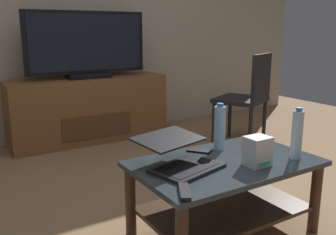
{
  "coord_description": "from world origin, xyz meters",
  "views": [
    {
      "loc": [
        -1.17,
        -1.72,
        1.13
      ],
      "look_at": [
        0.04,
        0.25,
        0.58
      ],
      "focal_mm": 39.64,
      "sensor_mm": 36.0,
      "label": 1
    }
  ],
  "objects_px": {
    "cell_phone": "(199,150)",
    "television": "(87,46)",
    "media_cabinet": "(90,109)",
    "water_bottle_near": "(297,134)",
    "dining_chair": "(248,94)",
    "water_bottle_far": "(220,128)",
    "laptop": "(179,156)",
    "tv_remote": "(185,192)",
    "router_box": "(257,151)",
    "coffee_table": "(224,184)"
  },
  "relations": [
    {
      "from": "dining_chair",
      "to": "water_bottle_near",
      "type": "relative_size",
      "value": 3.16
    },
    {
      "from": "coffee_table",
      "to": "tv_remote",
      "type": "relative_size",
      "value": 6.27
    },
    {
      "from": "router_box",
      "to": "laptop",
      "type": "bearing_deg",
      "value": 151.85
    },
    {
      "from": "coffee_table",
      "to": "router_box",
      "type": "height_order",
      "value": "router_box"
    },
    {
      "from": "laptop",
      "to": "water_bottle_near",
      "type": "relative_size",
      "value": 1.56
    },
    {
      "from": "laptop",
      "to": "cell_phone",
      "type": "height_order",
      "value": "laptop"
    },
    {
      "from": "media_cabinet",
      "to": "water_bottle_near",
      "type": "bearing_deg",
      "value": -81.14
    },
    {
      "from": "television",
      "to": "dining_chair",
      "type": "bearing_deg",
      "value": -37.7
    },
    {
      "from": "media_cabinet",
      "to": "router_box",
      "type": "distance_m",
      "value": 2.29
    },
    {
      "from": "dining_chair",
      "to": "tv_remote",
      "type": "relative_size",
      "value": 5.69
    },
    {
      "from": "router_box",
      "to": "tv_remote",
      "type": "distance_m",
      "value": 0.53
    },
    {
      "from": "laptop",
      "to": "water_bottle_far",
      "type": "relative_size",
      "value": 1.6
    },
    {
      "from": "media_cabinet",
      "to": "water_bottle_near",
      "type": "xyz_separation_m",
      "value": [
        0.36,
        -2.31,
        0.24
      ]
    },
    {
      "from": "laptop",
      "to": "water_bottle_far",
      "type": "height_order",
      "value": "water_bottle_far"
    },
    {
      "from": "media_cabinet",
      "to": "router_box",
      "type": "height_order",
      "value": "media_cabinet"
    },
    {
      "from": "tv_remote",
      "to": "television",
      "type": "bearing_deg",
      "value": 108.85
    },
    {
      "from": "cell_phone",
      "to": "tv_remote",
      "type": "distance_m",
      "value": 0.59
    },
    {
      "from": "router_box",
      "to": "water_bottle_far",
      "type": "xyz_separation_m",
      "value": [
        0.0,
        0.32,
        0.05
      ]
    },
    {
      "from": "television",
      "to": "tv_remote",
      "type": "bearing_deg",
      "value": -100.25
    },
    {
      "from": "media_cabinet",
      "to": "television",
      "type": "relative_size",
      "value": 1.31
    },
    {
      "from": "television",
      "to": "router_box",
      "type": "bearing_deg",
      "value": -87.56
    },
    {
      "from": "water_bottle_far",
      "to": "cell_phone",
      "type": "distance_m",
      "value": 0.18
    },
    {
      "from": "laptop",
      "to": "water_bottle_near",
      "type": "bearing_deg",
      "value": -19.69
    },
    {
      "from": "water_bottle_near",
      "to": "water_bottle_far",
      "type": "bearing_deg",
      "value": 126.9
    },
    {
      "from": "router_box",
      "to": "tv_remote",
      "type": "xyz_separation_m",
      "value": [
        -0.52,
        -0.09,
        -0.07
      ]
    },
    {
      "from": "television",
      "to": "cell_phone",
      "type": "bearing_deg",
      "value": -90.69
    },
    {
      "from": "television",
      "to": "laptop",
      "type": "distance_m",
      "value": 2.13
    },
    {
      "from": "dining_chair",
      "to": "router_box",
      "type": "distance_m",
      "value": 1.73
    },
    {
      "from": "dining_chair",
      "to": "cell_phone",
      "type": "xyz_separation_m",
      "value": [
        -1.28,
        -0.94,
        -0.08
      ]
    },
    {
      "from": "water_bottle_near",
      "to": "water_bottle_far",
      "type": "xyz_separation_m",
      "value": [
        -0.26,
        0.35,
        -0.0
      ]
    },
    {
      "from": "television",
      "to": "dining_chair",
      "type": "relative_size",
      "value": 1.33
    },
    {
      "from": "router_box",
      "to": "media_cabinet",
      "type": "bearing_deg",
      "value": 92.41
    },
    {
      "from": "water_bottle_near",
      "to": "water_bottle_far",
      "type": "relative_size",
      "value": 1.03
    },
    {
      "from": "media_cabinet",
      "to": "television",
      "type": "distance_m",
      "value": 0.64
    },
    {
      "from": "media_cabinet",
      "to": "cell_phone",
      "type": "bearing_deg",
      "value": -90.68
    },
    {
      "from": "water_bottle_near",
      "to": "router_box",
      "type": "bearing_deg",
      "value": 173.42
    },
    {
      "from": "coffee_table",
      "to": "cell_phone",
      "type": "distance_m",
      "value": 0.25
    },
    {
      "from": "dining_chair",
      "to": "water_bottle_far",
      "type": "relative_size",
      "value": 3.25
    },
    {
      "from": "coffee_table",
      "to": "laptop",
      "type": "height_order",
      "value": "laptop"
    },
    {
      "from": "cell_phone",
      "to": "tv_remote",
      "type": "bearing_deg",
      "value": -170.52
    },
    {
      "from": "media_cabinet",
      "to": "laptop",
      "type": "xyz_separation_m",
      "value": [
        -0.27,
        -2.08,
        0.17
      ]
    },
    {
      "from": "cell_phone",
      "to": "television",
      "type": "bearing_deg",
      "value": 51.48
    },
    {
      "from": "laptop",
      "to": "water_bottle_near",
      "type": "distance_m",
      "value": 0.67
    },
    {
      "from": "water_bottle_far",
      "to": "router_box",
      "type": "bearing_deg",
      "value": -90.65
    },
    {
      "from": "media_cabinet",
      "to": "laptop",
      "type": "bearing_deg",
      "value": -97.26
    },
    {
      "from": "router_box",
      "to": "cell_phone",
      "type": "bearing_deg",
      "value": 108.95
    },
    {
      "from": "media_cabinet",
      "to": "dining_chair",
      "type": "distance_m",
      "value": 1.61
    },
    {
      "from": "coffee_table",
      "to": "water_bottle_far",
      "type": "bearing_deg",
      "value": 60.37
    },
    {
      "from": "television",
      "to": "cell_phone",
      "type": "xyz_separation_m",
      "value": [
        -0.02,
        -1.91,
        -0.53
      ]
    },
    {
      "from": "router_box",
      "to": "tv_remote",
      "type": "height_order",
      "value": "router_box"
    }
  ]
}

